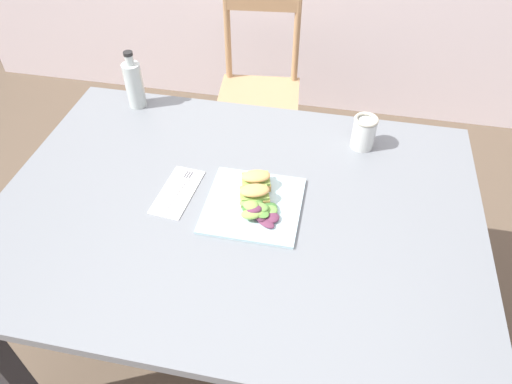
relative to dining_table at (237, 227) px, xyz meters
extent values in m
plane|color=brown|center=(-0.10, -0.01, -0.64)|extent=(8.10, 8.10, 0.00)
cube|color=slate|center=(0.00, 0.00, 0.09)|extent=(1.43, 1.04, 0.03)
cube|color=#2D2D33|center=(-0.65, -0.45, -0.28)|extent=(0.07, 0.07, 0.71)
cube|color=#2D2D33|center=(-0.65, 0.45, -0.28)|extent=(0.07, 0.07, 0.71)
cube|color=#2D2D33|center=(0.65, 0.45, -0.28)|extent=(0.07, 0.07, 0.71)
cylinder|color=tan|center=(-0.29, 0.84, -0.42)|extent=(0.03, 0.03, 0.43)
cylinder|color=tan|center=(0.05, 0.87, -0.42)|extent=(0.03, 0.03, 0.43)
cylinder|color=tan|center=(-0.32, 1.18, -0.42)|extent=(0.03, 0.03, 0.43)
cylinder|color=tan|center=(0.02, 1.21, -0.42)|extent=(0.03, 0.03, 0.43)
cube|color=tan|center=(-0.14, 1.02, -0.20)|extent=(0.44, 0.44, 0.02)
cylinder|color=tan|center=(-0.32, 1.19, 0.02)|extent=(0.03, 0.03, 0.42)
cylinder|color=tan|center=(0.01, 1.22, 0.02)|extent=(0.03, 0.03, 0.42)
cube|color=tan|center=(-0.15, 1.20, 0.20)|extent=(0.36, 0.07, 0.06)
cube|color=silver|center=(0.05, 0.00, 0.11)|extent=(0.28, 0.28, 0.01)
cube|color=tan|center=(0.05, 0.01, 0.12)|extent=(0.10, 0.07, 0.02)
cube|color=#84A84C|center=(0.05, 0.02, 0.14)|extent=(0.10, 0.08, 0.01)
ellipsoid|color=tan|center=(0.05, 0.01, 0.16)|extent=(0.10, 0.08, 0.02)
cube|color=tan|center=(0.04, 0.07, 0.12)|extent=(0.10, 0.07, 0.02)
cube|color=#84A84C|center=(0.04, 0.08, 0.14)|extent=(0.10, 0.08, 0.01)
ellipsoid|color=tan|center=(0.04, 0.07, 0.16)|extent=(0.10, 0.08, 0.02)
ellipsoid|color=#602D47|center=(0.10, -0.07, 0.12)|extent=(0.07, 0.06, 0.01)
ellipsoid|color=#6B9E47|center=(0.04, -0.03, 0.14)|extent=(0.06, 0.03, 0.02)
ellipsoid|color=#6B9E47|center=(0.08, -0.03, 0.14)|extent=(0.05, 0.04, 0.02)
ellipsoid|color=#518438|center=(0.07, -0.01, 0.13)|extent=(0.03, 0.04, 0.01)
ellipsoid|color=#3D7033|center=(0.05, -0.03, 0.13)|extent=(0.04, 0.04, 0.02)
ellipsoid|color=#518438|center=(0.08, -0.05, 0.13)|extent=(0.07, 0.06, 0.01)
ellipsoid|color=#3D7033|center=(0.10, -0.01, 0.12)|extent=(0.06, 0.06, 0.01)
ellipsoid|color=#6B9E47|center=(0.11, -0.02, 0.12)|extent=(0.05, 0.05, 0.01)
ellipsoid|color=#4C2338|center=(0.08, -0.06, 0.13)|extent=(0.05, 0.05, 0.01)
ellipsoid|color=#84A84C|center=(0.05, -0.04, 0.15)|extent=(0.04, 0.04, 0.02)
ellipsoid|color=#84A84C|center=(0.06, -0.06, 0.14)|extent=(0.06, 0.05, 0.02)
ellipsoid|color=#602D47|center=(0.11, -0.05, 0.12)|extent=(0.05, 0.05, 0.02)
ellipsoid|color=#84A84C|center=(0.06, -0.01, 0.13)|extent=(0.05, 0.07, 0.02)
ellipsoid|color=#602D47|center=(0.06, -0.05, 0.14)|extent=(0.05, 0.05, 0.02)
ellipsoid|color=#84A84C|center=(0.07, -0.05, 0.13)|extent=(0.05, 0.05, 0.02)
ellipsoid|color=#3D7033|center=(0.04, -0.04, 0.13)|extent=(0.06, 0.07, 0.01)
cube|color=white|center=(-0.19, 0.01, 0.10)|extent=(0.12, 0.22, 0.00)
cube|color=silver|center=(-0.19, -0.01, 0.11)|extent=(0.03, 0.14, 0.00)
cube|color=silver|center=(-0.18, 0.08, 0.11)|extent=(0.03, 0.05, 0.00)
cube|color=#38383D|center=(-0.17, 0.09, 0.11)|extent=(0.01, 0.03, 0.00)
cube|color=#38383D|center=(-0.18, 0.09, 0.11)|extent=(0.01, 0.03, 0.00)
cube|color=#38383D|center=(-0.18, 0.09, 0.11)|extent=(0.01, 0.03, 0.00)
cylinder|color=black|center=(-0.48, 0.44, 0.16)|extent=(0.06, 0.06, 0.12)
cylinder|color=#B2BCB7|center=(-0.48, 0.44, 0.19)|extent=(0.07, 0.07, 0.17)
cylinder|color=#B2BCB7|center=(-0.48, 0.44, 0.29)|extent=(0.03, 0.03, 0.04)
cylinder|color=black|center=(-0.48, 0.44, 0.31)|extent=(0.03, 0.03, 0.01)
cylinder|color=gold|center=(0.35, 0.35, 0.14)|extent=(0.07, 0.07, 0.08)
cylinder|color=silver|center=(0.35, 0.35, 0.15)|extent=(0.08, 0.08, 0.10)
torus|color=#B7B29E|center=(0.35, 0.35, 0.21)|extent=(0.08, 0.08, 0.01)
camera|label=1|loc=(0.25, -0.94, 1.10)|focal=32.86mm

